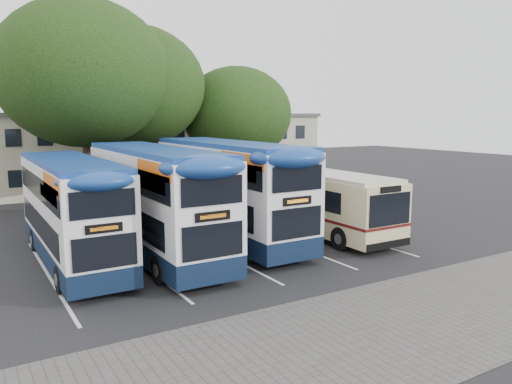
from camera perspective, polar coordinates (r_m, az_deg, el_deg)
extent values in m
plane|color=black|center=(20.68, 11.11, -8.28)|extent=(120.00, 120.00, 0.00)
cube|color=#595654|center=(16.04, 17.96, -13.62)|extent=(40.00, 6.00, 0.01)
cube|color=silver|center=(20.65, -22.61, -8.81)|extent=(0.12, 11.00, 0.01)
cube|color=silver|center=(21.38, -13.23, -7.77)|extent=(0.12, 11.00, 0.01)
cube|color=silver|center=(22.63, -4.71, -6.64)|extent=(0.12, 11.00, 0.01)
cube|color=silver|center=(24.33, 2.73, -5.53)|extent=(0.12, 11.00, 0.01)
cube|color=silver|center=(26.38, 9.08, -4.50)|extent=(0.12, 11.00, 0.01)
cube|color=#AAA489|center=(43.79, -13.21, 4.57)|extent=(32.00, 8.00, 6.00)
cube|color=#4C4C4F|center=(43.69, -13.35, 8.57)|extent=(32.40, 8.40, 0.30)
cube|color=black|center=(40.11, -11.37, 2.41)|extent=(30.00, 0.06, 1.20)
cube|color=black|center=(39.91, -11.49, 6.41)|extent=(30.00, 0.06, 1.20)
cylinder|color=gray|center=(39.68, -1.78, 6.56)|extent=(0.14, 0.14, 9.00)
cube|color=gray|center=(39.76, -1.81, 13.06)|extent=(0.12, 0.80, 0.12)
cube|color=gray|center=(39.41, -1.52, 13.02)|extent=(0.25, 0.50, 0.12)
cylinder|color=black|center=(31.79, -18.70, 3.05)|extent=(0.50, 0.50, 6.21)
ellipsoid|color=black|center=(31.75, -19.18, 12.68)|extent=(10.18, 10.18, 8.66)
cylinder|color=black|center=(34.42, -13.46, 3.33)|extent=(0.50, 0.50, 5.80)
ellipsoid|color=black|center=(34.33, -13.76, 11.65)|extent=(9.32, 9.32, 7.92)
cylinder|color=black|center=(36.90, -2.20, 2.90)|extent=(0.50, 0.50, 4.50)
ellipsoid|color=black|center=(36.71, -2.23, 8.92)|extent=(8.01, 8.01, 6.81)
cube|color=#0E1D36|center=(21.74, -20.11, -5.95)|extent=(2.43, 10.22, 0.78)
cube|color=white|center=(21.35, -20.37, -1.02)|extent=(2.43, 10.22, 3.02)
cube|color=navy|center=(21.16, -20.60, 3.14)|extent=(2.38, 10.01, 0.29)
cube|color=black|center=(21.78, -20.40, -3.05)|extent=(2.47, 9.05, 0.97)
cube|color=black|center=(21.25, -20.47, 0.79)|extent=(2.47, 9.63, 0.88)
cube|color=orange|center=(18.22, -14.79, 1.52)|extent=(0.02, 3.11, 0.54)
cube|color=black|center=(16.43, -16.97, -3.99)|extent=(1.17, 0.06, 0.29)
cylinder|color=black|center=(24.48, -23.96, -5.03)|extent=(0.29, 0.97, 0.97)
cylinder|color=black|center=(24.82, -18.92, -4.57)|extent=(0.29, 0.97, 0.97)
cylinder|color=black|center=(18.42, -21.43, -9.27)|extent=(0.29, 0.97, 0.97)
cylinder|color=black|center=(18.87, -14.77, -8.52)|extent=(0.29, 0.97, 0.97)
cube|color=#0E1D36|center=(22.02, -11.32, -5.24)|extent=(2.65, 11.11, 0.85)
cube|color=white|center=(21.62, -11.49, 0.08)|extent=(2.65, 11.11, 3.28)
cube|color=navy|center=(21.44, -11.62, 4.56)|extent=(2.59, 10.89, 0.32)
cube|color=black|center=(22.07, -11.69, -2.13)|extent=(2.69, 9.84, 1.06)
cube|color=black|center=(21.53, -11.55, 2.03)|extent=(2.69, 10.48, 0.95)
cube|color=orange|center=(18.65, -3.95, 2.97)|extent=(0.02, 3.39, 0.58)
cube|color=black|center=(16.56, -4.95, -2.77)|extent=(1.27, 0.06, 0.32)
cylinder|color=black|center=(24.74, -16.47, -4.39)|extent=(0.32, 1.06, 1.06)
cylinder|color=black|center=(25.42, -11.24, -3.85)|extent=(0.32, 1.06, 1.06)
cylinder|color=black|center=(18.38, -10.94, -8.72)|extent=(0.32, 1.06, 1.06)
cylinder|color=black|center=(19.28, -4.20, -7.75)|extent=(0.32, 1.06, 1.06)
cube|color=#0E1D36|center=(24.30, -3.21, -3.73)|extent=(2.71, 11.37, 0.87)
cube|color=white|center=(23.93, -3.25, 1.22)|extent=(2.71, 11.37, 3.36)
cube|color=navy|center=(23.77, -3.29, 5.36)|extent=(2.65, 11.14, 0.32)
cube|color=black|center=(24.35, -3.59, -0.85)|extent=(2.75, 10.07, 1.08)
cube|color=black|center=(23.84, -3.27, 3.02)|extent=(2.75, 10.72, 0.97)
cube|color=orange|center=(21.33, 4.68, 3.94)|extent=(0.02, 3.46, 0.60)
cube|color=black|center=(19.13, 4.76, -1.02)|extent=(1.30, 0.06, 0.32)
cylinder|color=black|center=(26.77, -8.84, -3.13)|extent=(0.32, 1.08, 1.08)
cylinder|color=black|center=(27.76, -4.16, -2.62)|extent=(0.32, 1.08, 1.08)
cylinder|color=black|center=(20.59, -1.34, -6.62)|extent=(0.32, 1.08, 1.08)
cylinder|color=black|center=(21.87, 4.26, -5.73)|extent=(0.32, 1.08, 1.08)
cube|color=red|center=(25.68, -1.96, 3.44)|extent=(0.02, 4.33, 0.92)
cube|color=beige|center=(26.01, 6.55, -0.87)|extent=(2.67, 10.67, 2.72)
cube|color=beige|center=(25.82, 6.60, 2.22)|extent=(2.56, 10.24, 0.21)
cube|color=black|center=(26.36, 5.86, 0.26)|extent=(2.71, 8.53, 0.96)
cube|color=#531110|center=(26.09, 6.53, -1.85)|extent=(2.70, 10.69, 0.13)
cube|color=black|center=(22.02, 15.08, -1.95)|extent=(2.35, 0.06, 1.39)
cylinder|color=black|center=(22.75, 9.66, -5.28)|extent=(0.32, 1.07, 1.07)
cylinder|color=black|center=(24.35, 13.99, -4.49)|extent=(0.32, 1.07, 1.07)
cylinder|color=black|center=(28.14, 0.58, -2.46)|extent=(0.32, 1.07, 1.07)
cylinder|color=black|center=(29.45, 4.58, -1.98)|extent=(0.32, 1.07, 1.07)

